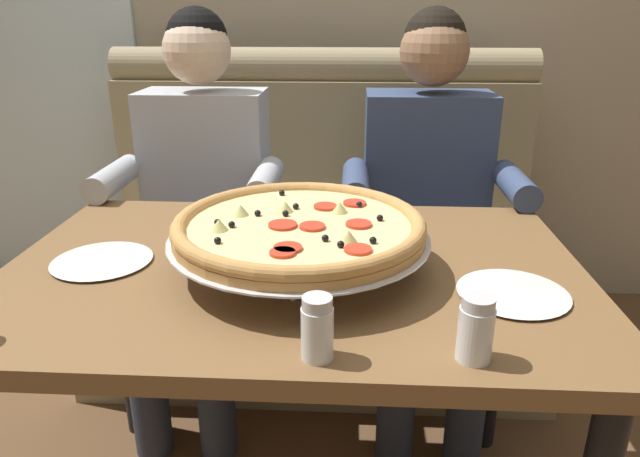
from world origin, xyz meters
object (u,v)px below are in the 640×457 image
dining_table (294,304)px  diner_left (200,193)px  plate_near_left (102,258)px  plate_near_right (513,290)px  diner_right (428,197)px  shaker_pepper_flakes (317,332)px  shaker_oregano (475,333)px  booth_bench (318,252)px  pizza (299,228)px

dining_table → diner_left: diner_left is taller
plate_near_left → plate_near_right: bearing=-6.9°
diner_left → plate_near_right: bearing=-42.4°
diner_right → shaker_pepper_flakes: (-0.29, -0.96, 0.08)m
shaker_pepper_flakes → plate_near_right: (0.36, 0.23, -0.03)m
plate_near_left → plate_near_right: (0.85, -0.10, 0.00)m
shaker_oregano → plate_near_left: shaker_oregano is taller
booth_bench → dining_table: booth_bench is taller
booth_bench → diner_right: diner_right is taller
booth_bench → dining_table: 0.92m
booth_bench → plate_near_right: 1.15m
dining_table → shaker_oregano: 0.48m
pizza → shaker_pepper_flakes: size_ratio=5.11×
dining_table → diner_right: bearing=59.4°
booth_bench → shaker_pepper_flakes: booth_bench is taller
pizza → plate_near_right: bearing=-13.3°
diner_right → booth_bench: bearing=143.8°
shaker_oregano → plate_near_left: (-0.73, 0.32, -0.04)m
diner_left → shaker_pepper_flakes: bearing=-65.6°
pizza → shaker_oregano: 0.44m
diner_right → plate_near_right: (0.07, -0.73, 0.05)m
diner_right → pizza: size_ratio=2.35×
booth_bench → shaker_oregano: size_ratio=14.91×
diner_right → plate_near_right: 0.74m
diner_right → shaker_oregano: diner_right is taller
dining_table → booth_bench: bearing=90.0°
plate_near_right → dining_table: bearing=165.1°
dining_table → shaker_pepper_flakes: (0.07, -0.35, 0.14)m
diner_left → plate_near_left: size_ratio=5.95×
pizza → plate_near_right: size_ratio=2.55×
diner_left → diner_right: same height
shaker_pepper_flakes → plate_near_left: 0.59m
diner_left → shaker_oregano: diner_left is taller
plate_near_right → booth_bench: bearing=113.6°
booth_bench → shaker_pepper_flakes: (0.07, -1.23, 0.40)m
dining_table → shaker_pepper_flakes: size_ratio=11.65×
shaker_pepper_flakes → plate_near_left: (-0.49, 0.33, -0.03)m
diner_right → plate_near_right: size_ratio=5.98×
dining_table → pizza: pizza is taller
dining_table → plate_near_left: plate_near_left is taller
booth_bench → plate_near_right: size_ratio=7.58×
dining_table → shaker_pepper_flakes: shaker_pepper_flakes is taller
diner_right → shaker_oregano: (-0.05, -0.95, 0.08)m
shaker_oregano → shaker_pepper_flakes: size_ratio=1.02×
diner_right → shaker_oregano: 0.96m
plate_near_right → plate_near_left: bearing=173.1°
booth_bench → plate_near_right: (0.44, -1.00, 0.36)m
diner_left → plate_near_left: bearing=-94.7°
pizza → dining_table: bearing=132.8°
plate_near_left → shaker_pepper_flakes: bearing=-34.4°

